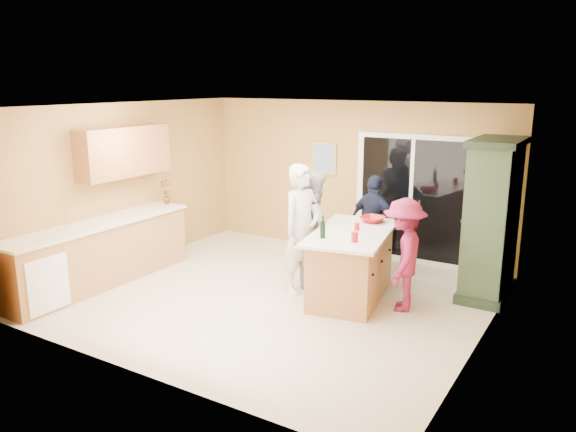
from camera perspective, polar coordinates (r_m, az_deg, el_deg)
The scene contains 22 objects.
floor at distance 7.88m, azimuth -1.32°, elevation -8.17°, with size 5.50×5.50×0.00m, color beige.
ceiling at distance 7.32m, azimuth -1.44°, elevation 11.08°, with size 5.50×5.00×0.10m, color silver.
wall_back at distance 9.66m, azimuth 6.64°, elevation 3.84°, with size 5.50×0.10×2.60m, color #E6AB5E.
wall_front at distance 5.62m, azimuth -15.24°, elevation -3.67°, with size 5.50×0.10×2.60m, color #E6AB5E.
wall_left at distance 9.24m, azimuth -15.92°, elevation 2.97°, with size 0.10×5.00×2.60m, color #E6AB5E.
wall_right at distance 6.49m, azimuth 19.58°, elevation -1.69°, with size 0.10×5.00×2.60m, color #E6AB5E.
left_cabinet_run at distance 8.55m, azimuth -19.30°, elevation -3.91°, with size 0.65×3.05×1.24m.
upper_cabinets at distance 8.90m, azimuth -16.33°, elevation 6.30°, with size 0.35×1.60×0.75m, color #AB7642.
sliding_door at distance 9.29m, azimuth 12.40°, elevation 1.66°, with size 1.90×0.07×2.10m.
framed_picture at distance 9.83m, azimuth 3.71°, elevation 5.85°, with size 0.46×0.04×0.56m.
kitchen_island at distance 7.76m, azimuth 6.43°, elevation -5.12°, with size 1.28×1.94×0.94m.
green_hutch at distance 8.09m, azimuth 19.99°, elevation -0.51°, with size 0.63×1.19×2.18m.
woman_white at distance 7.82m, azimuth 1.46°, elevation -1.31°, with size 0.66×0.44×1.82m, color silver.
woman_grey at distance 8.17m, azimuth 2.66°, elevation -1.21°, with size 0.81×0.63×1.67m, color #ADACAF.
woman_navy at distance 8.88m, azimuth 8.73°, elevation -0.68°, with size 0.88×0.37×1.51m, color #171A34.
woman_magenta at distance 7.38m, azimuth 11.65°, elevation -3.89°, with size 0.95×0.55×1.48m, color #8D1E48.
serving_bowl at distance 8.14m, azimuth 8.60°, elevation -0.33°, with size 0.34×0.34×0.08m, color #AE1316.
tulip_vase at distance 9.42m, azimuth -12.29°, elevation 2.46°, with size 0.22×0.15×0.42m, color #A71012.
tumbler_near at distance 7.11m, azimuth 6.78°, elevation -2.14°, with size 0.09×0.09×0.13m, color #AE1316.
tumbler_far at distance 7.67m, azimuth 7.02°, elevation -1.07°, with size 0.07×0.07×0.10m, color #AE1316.
wine_bottle at distance 7.23m, azimuth 3.55°, elevation -1.36°, with size 0.07×0.07×0.30m.
white_plate at distance 7.67m, azimuth 5.34°, elevation -1.36°, with size 0.25×0.25×0.02m, color white.
Camera 1 is at (3.94, -6.16, 2.92)m, focal length 35.00 mm.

